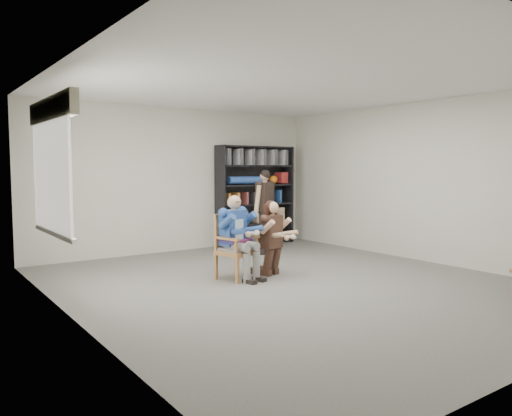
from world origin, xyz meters
TOP-DOWN VIEW (x-y plane):
  - room_shell at (0.00, 0.00)m, footprint 6.00×7.00m
  - floor at (0.00, 0.00)m, footprint 6.00×7.00m
  - window_left at (-2.95, 1.00)m, footprint 0.16×2.00m
  - armchair at (-0.47, 0.72)m, footprint 0.67×0.66m
  - seated_man at (-0.47, 0.72)m, footprint 0.70×0.86m
  - kneeling_woman at (0.11, 0.60)m, footprint 0.65×0.86m
  - bookshelf at (1.70, 3.28)m, footprint 1.80×0.38m
  - standing_man at (1.14, 2.19)m, footprint 0.56×0.43m

SIDE VIEW (x-z plane):
  - floor at x=0.00m, z-range -0.01..0.01m
  - armchair at x=-0.47m, z-range 0.00..0.96m
  - kneeling_woman at x=0.11m, z-range 0.00..1.15m
  - seated_man at x=-0.47m, z-range 0.00..1.25m
  - standing_man at x=1.14m, z-range 0.00..1.61m
  - bookshelf at x=1.70m, z-range 0.00..2.10m
  - room_shell at x=0.00m, z-range 0.00..2.80m
  - window_left at x=-2.95m, z-range 0.76..2.50m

